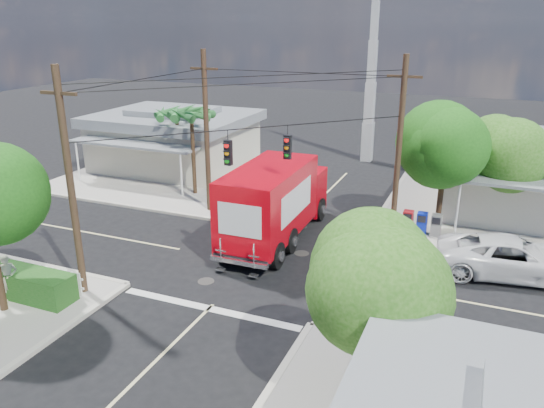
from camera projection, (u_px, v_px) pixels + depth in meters
The scene contains 18 objects.
ground at pixel (255, 263), 24.03m from camera, with size 120.00×120.00×0.00m, color black.
sidewalk_ne at pixel (513, 216), 29.56m from camera, with size 14.12×14.12×0.14m.
sidewalk_nw at pixel (178, 174), 37.42m from camera, with size 14.12×14.12×0.14m.
road_markings at pixel (241, 277), 22.75m from camera, with size 32.00×32.00×0.01m.
building_nw at pixel (175, 139), 38.49m from camera, with size 10.80×10.20×4.30m.
radio_tower at pixel (371, 87), 39.41m from camera, with size 0.80×0.80×17.00m.
tree_ne_front at pixel (446, 143), 25.73m from camera, with size 4.21×4.14×6.66m.
tree_ne_back at pixel (503, 150), 26.90m from camera, with size 3.77×3.66×5.82m.
tree_se at pixel (384, 280), 13.85m from camera, with size 3.67×3.54×5.62m.
palm_nw_front at pixel (191, 115), 31.60m from camera, with size 3.01×3.08×5.59m.
palm_nw_back at pixel (177, 115), 33.76m from camera, with size 3.01×3.08×5.19m.
utility_poles at pixel (237, 152), 24.45m from camera, with size 12.00×10.68×9.00m.
picket_fence at pixel (26, 271), 21.74m from camera, with size 5.94×0.06×1.00m.
hedge_sw at pixel (6, 279), 21.12m from camera, with size 6.20×1.20×1.10m, color #144C13.
vending_boxes at pixel (422, 223), 26.86m from camera, with size 1.90×0.50×1.10m.
delivery_truck at pixel (275, 202), 26.03m from camera, with size 3.02×9.10×3.91m.
parked_car at pixel (512, 257), 22.63m from camera, with size 2.83×6.13×1.70m, color silver.
pedestrian at pixel (8, 278), 20.33m from camera, with size 0.69×0.45×1.89m, color beige.
Camera 1 is at (9.05, -19.82, 10.51)m, focal length 35.00 mm.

